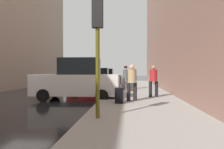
# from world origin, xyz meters

# --- Properties ---
(ground_plane) EXTENTS (120.00, 120.00, 0.00)m
(ground_plane) POSITION_xyz_m (0.00, 0.00, 0.00)
(ground_plane) COLOR black
(sidewalk) EXTENTS (4.00, 40.00, 0.15)m
(sidewalk) POSITION_xyz_m (6.00, 0.00, 0.07)
(sidewalk) COLOR gray
(sidewalk) RESTS_ON ground_plane
(parked_white_van) EXTENTS (4.63, 2.13, 2.25)m
(parked_white_van) POSITION_xyz_m (2.65, 0.70, 1.03)
(parked_white_van) COLOR silver
(parked_white_van) RESTS_ON ground_plane
(parked_red_hatchback) EXTENTS (4.24, 2.14, 1.79)m
(parked_red_hatchback) POSITION_xyz_m (2.65, 6.86, 0.85)
(parked_red_hatchback) COLOR #B2191E
(parked_red_hatchback) RESTS_ON ground_plane
(parked_gray_coupe) EXTENTS (4.21, 2.08, 1.79)m
(parked_gray_coupe) POSITION_xyz_m (2.65, 12.35, 0.85)
(parked_gray_coupe) COLOR slate
(parked_gray_coupe) RESTS_ON ground_plane
(fire_hydrant) EXTENTS (0.42, 0.22, 0.70)m
(fire_hydrant) POSITION_xyz_m (4.45, 2.36, 0.50)
(fire_hydrant) COLOR red
(fire_hydrant) RESTS_ON sidewalk
(traffic_light) EXTENTS (0.32, 0.32, 3.60)m
(traffic_light) POSITION_xyz_m (4.50, -4.46, 2.76)
(traffic_light) COLOR #514C0F
(traffic_light) RESTS_ON sidewalk
(pedestrian_in_tan_coat) EXTENTS (0.53, 0.50, 1.71)m
(pedestrian_in_tan_coat) POSITION_xyz_m (5.58, -0.64, 1.10)
(pedestrian_in_tan_coat) COLOR black
(pedestrian_in_tan_coat) RESTS_ON sidewalk
(pedestrian_with_beanie) EXTENTS (0.51, 0.43, 1.78)m
(pedestrian_with_beanie) POSITION_xyz_m (5.21, 5.58, 1.14)
(pedestrian_with_beanie) COLOR #333338
(pedestrian_with_beanie) RESTS_ON sidewalk
(pedestrian_in_red_jacket) EXTENTS (0.51, 0.42, 1.71)m
(pedestrian_in_red_jacket) POSITION_xyz_m (6.77, 0.94, 1.10)
(pedestrian_in_red_jacket) COLOR black
(pedestrian_in_red_jacket) RESTS_ON sidewalk
(pedestrian_in_jeans) EXTENTS (0.52, 0.46, 1.71)m
(pedestrian_in_jeans) POSITION_xyz_m (5.85, 6.34, 1.10)
(pedestrian_in_jeans) COLOR #728CB2
(pedestrian_in_jeans) RESTS_ON sidewalk
(rolling_suitcase) EXTENTS (0.36, 0.56, 1.04)m
(rolling_suitcase) POSITION_xyz_m (5.01, -1.34, 0.49)
(rolling_suitcase) COLOR black
(rolling_suitcase) RESTS_ON sidewalk
(duffel_bag) EXTENTS (0.32, 0.44, 0.28)m
(duffel_bag) POSITION_xyz_m (5.70, 4.33, 0.29)
(duffel_bag) COLOR #472D19
(duffel_bag) RESTS_ON sidewalk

